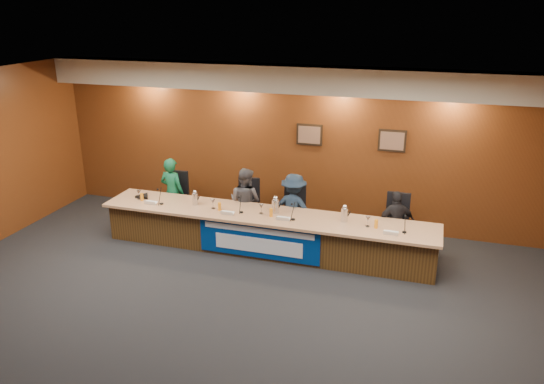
{
  "coord_description": "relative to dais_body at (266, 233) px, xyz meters",
  "views": [
    {
      "loc": [
        2.74,
        -5.98,
        4.32
      ],
      "look_at": [
        0.01,
        2.73,
        1.03
      ],
      "focal_mm": 35.0,
      "sensor_mm": 36.0,
      "label": 1
    }
  ],
  "objects": [
    {
      "name": "water_glass_a",
      "position": [
        -2.53,
        -0.07,
        0.49
      ],
      "size": [
        0.08,
        0.08,
        0.18
      ],
      "primitive_type": "cylinder",
      "color": "silver",
      "rests_on": "dais_top"
    },
    {
      "name": "carafe_right",
      "position": [
        1.41,
        0.03,
        0.52
      ],
      "size": [
        0.12,
        0.12,
        0.25
      ],
      "primitive_type": "cylinder",
      "color": "silver",
      "rests_on": "dais_top"
    },
    {
      "name": "water_glass_b",
      "position": [
        -0.98,
        -0.1,
        0.49
      ],
      "size": [
        0.08,
        0.08,
        0.18
      ],
      "primitive_type": "cylinder",
      "color": "silver",
      "rests_on": "dais_top"
    },
    {
      "name": "banner_text_lower",
      "position": [
        0.0,
        -0.43,
        -0.05
      ],
      "size": [
        1.6,
        0.01,
        0.28
      ],
      "primitive_type": "cube",
      "color": "silver",
      "rests_on": "banner"
    },
    {
      "name": "office_chair_b",
      "position": [
        -0.6,
        0.66,
        0.13
      ],
      "size": [
        0.54,
        0.54,
        0.08
      ],
      "primitive_type": "cube",
      "rotation": [
        0.0,
        0.0,
        0.13
      ],
      "color": "black",
      "rests_on": "floor"
    },
    {
      "name": "ceiling",
      "position": [
        0.0,
        -2.4,
        2.85
      ],
      "size": [
        10.0,
        8.0,
        0.04
      ],
      "primitive_type": "cube",
      "color": "silver",
      "rests_on": "wall_back"
    },
    {
      "name": "nameplate_b",
      "position": [
        -0.63,
        -0.32,
        0.45
      ],
      "size": [
        0.24,
        0.08,
        0.1
      ],
      "primitive_type": "cube",
      "rotation": [
        0.31,
        0.0,
        0.0
      ],
      "color": "white",
      "rests_on": "dais_top"
    },
    {
      "name": "carafe_mid",
      "position": [
        0.17,
        0.05,
        0.53
      ],
      "size": [
        0.13,
        0.13,
        0.25
      ],
      "primitive_type": "cylinder",
      "color": "silver",
      "rests_on": "dais_top"
    },
    {
      "name": "panelist_c",
      "position": [
        0.37,
        0.56,
        0.32
      ],
      "size": [
        0.92,
        0.6,
        1.34
      ],
      "primitive_type": "imported",
      "rotation": [
        0.0,
        0.0,
        3.01
      ],
      "color": "#162537",
      "rests_on": "floor"
    },
    {
      "name": "office_chair_a",
      "position": [
        -2.15,
        0.66,
        0.13
      ],
      "size": [
        0.51,
        0.51,
        0.08
      ],
      "primitive_type": "cube",
      "rotation": [
        0.0,
        0.0,
        0.06
      ],
      "color": "black",
      "rests_on": "floor"
    },
    {
      "name": "nameplate_a",
      "position": [
        -2.19,
        -0.26,
        0.45
      ],
      "size": [
        0.24,
        0.08,
        0.1
      ],
      "primitive_type": "cube",
      "rotation": [
        0.31,
        0.0,
        0.0
      ],
      "color": "white",
      "rests_on": "dais_top"
    },
    {
      "name": "wall_photo_right",
      "position": [
        2.0,
        1.57,
        1.5
      ],
      "size": [
        0.52,
        0.04,
        0.42
      ],
      "primitive_type": "cube",
      "color": "black",
      "rests_on": "wall_back"
    },
    {
      "name": "banner",
      "position": [
        0.0,
        -0.41,
        0.03
      ],
      "size": [
        2.2,
        0.02,
        0.65
      ],
      "primitive_type": "cube",
      "color": "navy",
      "rests_on": "dais_body"
    },
    {
      "name": "water_glass_d",
      "position": [
        1.83,
        -0.08,
        0.49
      ],
      "size": [
        0.08,
        0.08,
        0.18
      ],
      "primitive_type": "cylinder",
      "color": "silver",
      "rests_on": "dais_top"
    },
    {
      "name": "juice_glass_d",
      "position": [
        1.97,
        -0.1,
        0.47
      ],
      "size": [
        0.06,
        0.06,
        0.15
      ],
      "primitive_type": "cylinder",
      "color": "orange",
      "rests_on": "dais_top"
    },
    {
      "name": "microphone_b",
      "position": [
        -0.42,
        -0.13,
        0.41
      ],
      "size": [
        0.07,
        0.07,
        0.02
      ],
      "primitive_type": "cylinder",
      "color": "black",
      "rests_on": "dais_top"
    },
    {
      "name": "panelist_d",
      "position": [
        2.25,
        0.56,
        0.25
      ],
      "size": [
        0.76,
        0.56,
        1.2
      ],
      "primitive_type": "imported",
      "rotation": [
        0.0,
        0.0,
        3.57
      ],
      "color": "black",
      "rests_on": "floor"
    },
    {
      "name": "banner_text_upper",
      "position": [
        0.0,
        -0.43,
        0.23
      ],
      "size": [
        2.0,
        0.01,
        0.1
      ],
      "primitive_type": "cube",
      "color": "silver",
      "rests_on": "banner"
    },
    {
      "name": "water_glass_c",
      "position": [
        -0.06,
        -0.06,
        0.49
      ],
      "size": [
        0.08,
        0.08,
        0.18
      ],
      "primitive_type": "cylinder",
      "color": "silver",
      "rests_on": "dais_top"
    },
    {
      "name": "office_chair_d",
      "position": [
        2.25,
        0.66,
        0.13
      ],
      "size": [
        0.48,
        0.48,
        0.08
      ],
      "primitive_type": "cube",
      "rotation": [
        0.0,
        0.0,
        0.0
      ],
      "color": "black",
      "rests_on": "floor"
    },
    {
      "name": "wall_photo_left",
      "position": [
        0.4,
        1.57,
        1.5
      ],
      "size": [
        0.52,
        0.04,
        0.42
      ],
      "primitive_type": "cube",
      "color": "black",
      "rests_on": "wall_back"
    },
    {
      "name": "panelist_a",
      "position": [
        -2.15,
        0.56,
        0.36
      ],
      "size": [
        0.56,
        0.41,
        1.42
      ],
      "primitive_type": "imported",
      "rotation": [
        0.0,
        0.0,
        3.01
      ],
      "color": "#0E5131",
      "rests_on": "floor"
    },
    {
      "name": "juice_glass_a",
      "position": [
        -2.44,
        -0.12,
        0.47
      ],
      "size": [
        0.06,
        0.06,
        0.15
      ],
      "primitive_type": "cylinder",
      "color": "orange",
      "rests_on": "dais_top"
    },
    {
      "name": "dais_top",
      "position": [
        0.0,
        -0.05,
        0.38
      ],
      "size": [
        6.1,
        0.95,
        0.05
      ],
      "primitive_type": "cube",
      "color": "tan",
      "rests_on": "dais_body"
    },
    {
      "name": "microphone_a",
      "position": [
        -1.99,
        -0.18,
        0.41
      ],
      "size": [
        0.07,
        0.07,
        0.02
      ],
      "primitive_type": "cylinder",
      "color": "black",
      "rests_on": "dais_top"
    },
    {
      "name": "nameplate_d",
      "position": [
        2.23,
        -0.33,
        0.45
      ],
      "size": [
        0.24,
        0.08,
        0.1
      ],
      "primitive_type": "cube",
      "rotation": [
        0.31,
        0.0,
        0.0
      ],
      "color": "white",
      "rests_on": "dais_top"
    },
    {
      "name": "wall_back",
      "position": [
        0.0,
        1.6,
        1.25
      ],
      "size": [
        10.0,
        0.04,
        3.2
      ],
      "primitive_type": "cube",
      "color": "#572A11",
      "rests_on": "floor"
    },
    {
      "name": "soffit",
      "position": [
        0.0,
        1.35,
        2.6
      ],
      "size": [
        10.0,
        0.5,
        0.5
      ],
      "primitive_type": "cube",
      "color": "beige",
      "rests_on": "wall_back"
    },
    {
      "name": "panelist_b",
      "position": [
        -0.6,
        0.56,
        0.33
      ],
      "size": [
        0.76,
        0.65,
        1.37
      ],
      "primitive_type": "imported",
      "rotation": [
        0.0,
        0.0,
        2.91
      ],
      "color": "#454448",
      "rests_on": "floor"
    },
    {
      "name": "carafe_left",
      "position": [
        -1.38,
        -0.01,
        0.52
      ],
      "size": [
        0.11,
        0.11,
        0.23
      ],
      "primitive_type": "cylinder",
      "color": "silver",
      "rests_on": "dais_top"
    },
    {
      "name": "nameplate_c",
      "position": [
        0.39,
        -0.27,
        0.45
      ],
      "size": [
        0.24,
        0.08,
        0.1
      ],
      "primitive_type": "cube",
      "rotation": [
        0.31,
        0.0,
        0.0
      ],
      "color": "white",
      "rests_on": "dais_top"
    },
    {
      "name": "juice_glass_b",
      "position": [
        -0.84,
        -0.14,
        0.47
      ],
      "size": [
        0.06,
        0.06,
        0.15
      ],
      "primitive_type": "cylinder",
      "color": "orange",
      "rests_on": "dais_top"
    },
    {
      "name": "speakerphone",
      "position": [
        -2.5,
        0.04,
        0.43
      ],
      "size": [
        0.32,
        0.32,
        0.05
      ],
      "primitive_type": "cylinder",
      "color": "black",
      "rests_on": "dais_top"
    },
    {
      "name": "microphone_c",
      "position": [
        0.55,
        -0.17,
        0.41
      ],
      "size": [
        0.07,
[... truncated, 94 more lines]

